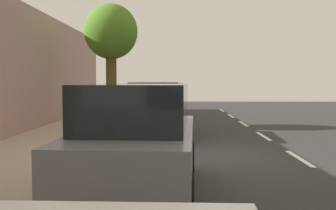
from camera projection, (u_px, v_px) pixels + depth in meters
name	position (u px, v px, depth m)	size (l,w,h in m)	color
ground	(192.00, 155.00, 10.88)	(56.01, 56.01, 0.00)	#2B2B2B
sidewalk	(42.00, 153.00, 10.93)	(3.82, 35.01, 0.12)	tan
curb_edge	(114.00, 153.00, 10.91)	(0.16, 35.01, 0.12)	gray
lane_stripe_centre	(299.00, 158.00, 10.45)	(0.14, 35.80, 0.01)	white
lane_stripe_bike_edge	(167.00, 155.00, 10.89)	(0.12, 35.01, 0.01)	white
parked_sedan_tan_nearest	(163.00, 105.00, 21.24)	(2.03, 4.49, 1.52)	tan
parked_suv_dark_blue_second	(158.00, 109.00, 14.53)	(2.22, 4.82, 1.99)	navy
parked_suv_grey_mid	(139.00, 139.00, 6.99)	(2.16, 4.79, 1.99)	slate
bicycle_at_curb	(131.00, 141.00, 10.88)	(1.17, 1.39, 0.79)	black
cyclist_with_backpack	(125.00, 116.00, 11.31)	(0.53, 0.55, 1.69)	#C6B284
street_tree_near_cyclist	(111.00, 34.00, 17.31)	(2.33, 2.33, 5.28)	#4E4322
pedestrian_on_phone	(108.00, 98.00, 21.54)	(0.30, 0.61, 1.73)	black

